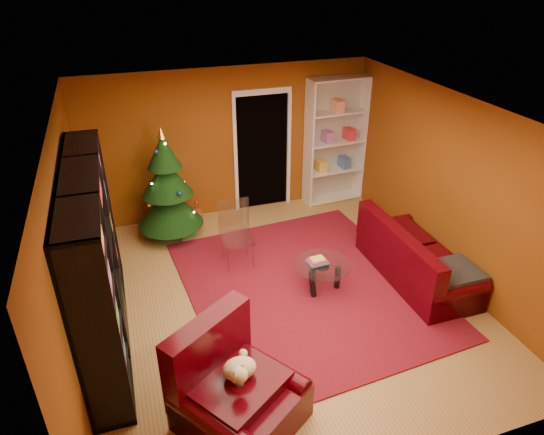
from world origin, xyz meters
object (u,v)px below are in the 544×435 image
object	(u,v)px
media_unit	(96,262)
gift_box_green	(185,229)
acrylic_chair	(237,239)
gift_box_red	(195,218)
sofa	(418,252)
christmas_tree	(167,186)
gift_box_teal	(168,227)
armchair	(241,390)
white_bookshelf	(335,142)
rug	(306,287)
coffee_table	(321,276)
dog	(239,368)

from	to	relation	value
media_unit	gift_box_green	distance (m)	2.68
media_unit	acrylic_chair	xyz separation A→B (m)	(1.92, 1.02, -0.64)
gift_box_red	sofa	xyz separation A→B (m)	(2.76, -2.61, 0.32)
christmas_tree	gift_box_red	xyz separation A→B (m)	(0.45, 0.28, -0.81)
media_unit	gift_box_teal	distance (m)	2.65
media_unit	armchair	xyz separation A→B (m)	(1.22, -1.74, -0.65)
media_unit	christmas_tree	world-z (taller)	media_unit
media_unit	white_bookshelf	size ratio (longest dim) A/B	1.20
rug	christmas_tree	distance (m)	2.75
armchair	acrylic_chair	size ratio (longest dim) A/B	1.25
white_bookshelf	armchair	xyz separation A→B (m)	(-3.01, -4.36, -0.71)
gift_box_teal	acrylic_chair	world-z (taller)	acrylic_chair
christmas_tree	gift_box_teal	xyz separation A→B (m)	(-0.06, 0.05, -0.77)
media_unit	coffee_table	size ratio (longest dim) A/B	3.50
white_bookshelf	dog	size ratio (longest dim) A/B	5.96
christmas_tree	dog	size ratio (longest dim) A/B	4.76
gift_box_green	acrylic_chair	xyz separation A→B (m)	(0.62, -1.12, 0.32)
gift_box_green	dog	distance (m)	3.84
gift_box_green	sofa	xyz separation A→B (m)	(3.00, -2.26, 0.30)
rug	white_bookshelf	world-z (taller)	white_bookshelf
gift_box_teal	gift_box_green	xyz separation A→B (m)	(0.27, -0.12, -0.02)
white_bookshelf	media_unit	bearing A→B (deg)	-151.03
media_unit	gift_box_red	distance (m)	3.08
gift_box_red	white_bookshelf	xyz separation A→B (m)	(2.69, 0.14, 1.04)
gift_box_teal	white_bookshelf	bearing A→B (deg)	6.64
gift_box_red	dog	bearing A→B (deg)	-94.20
media_unit	white_bookshelf	world-z (taller)	white_bookshelf
rug	coffee_table	size ratio (longest dim) A/B	4.54
christmas_tree	gift_box_teal	size ratio (longest dim) A/B	6.20
gift_box_teal	sofa	distance (m)	4.05
armchair	acrylic_chair	world-z (taller)	acrylic_chair
media_unit	coffee_table	distance (m)	3.01
gift_box_red	acrylic_chair	distance (m)	1.55
media_unit	armchair	bearing A→B (deg)	-54.47
rug	dog	distance (m)	2.42
media_unit	gift_box_teal	world-z (taller)	media_unit
rug	dog	bearing A→B (deg)	-128.56
christmas_tree	media_unit	bearing A→B (deg)	-116.29
media_unit	christmas_tree	distance (m)	2.47
gift_box_teal	media_unit	bearing A→B (deg)	-114.63
rug	armchair	distance (m)	2.43
rug	acrylic_chair	xyz separation A→B (m)	(-0.76, 0.87, 0.45)
rug	sofa	xyz separation A→B (m)	(1.61, -0.27, 0.42)
gift_box_red	sofa	bearing A→B (deg)	-43.39
armchair	sofa	size ratio (longest dim) A/B	0.57
dog	sofa	xyz separation A→B (m)	(3.06, 1.54, -0.24)
gift_box_red	armchair	size ratio (longest dim) A/B	0.20
media_unit	gift_box_red	world-z (taller)	media_unit
dog	sofa	size ratio (longest dim) A/B	0.20
gift_box_red	acrylic_chair	bearing A→B (deg)	-75.35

